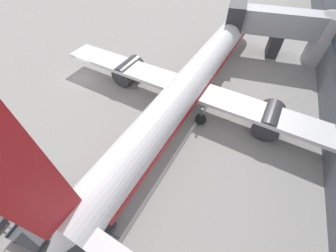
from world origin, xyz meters
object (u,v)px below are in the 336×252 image
Objects in this scene: airplane at (193,80)px; baggage_dolly_row_mid_a_col_c at (31,236)px; baggage_dolly_row_mid_b_col_b at (18,190)px; baggage_dolly_row_mid_b_col_c at (56,205)px; baggage_dolly_row_mid_b_col_d at (96,225)px.

airplane is 20.61m from baggage_dolly_row_mid_a_col_c.
baggage_dolly_row_mid_b_col_b and baggage_dolly_row_mid_b_col_c have the same top height.
baggage_dolly_row_mid_b_col_c is 3.87m from baggage_dolly_row_mid_b_col_d.
baggage_dolly_row_mid_b_col_b is 1.01× the size of baggage_dolly_row_mid_b_col_d.
baggage_dolly_row_mid_a_col_c is at bearing -147.75° from baggage_dolly_row_mid_b_col_d.
baggage_dolly_row_mid_b_col_d is (3.87, -0.03, 0.00)m from baggage_dolly_row_mid_b_col_c.
baggage_dolly_row_mid_b_col_b is (-9.59, -17.48, -2.37)m from airplane.
baggage_dolly_row_mid_b_col_c is (0.06, 2.51, 0.00)m from baggage_dolly_row_mid_a_col_c.
airplane reaches higher than baggage_dolly_row_mid_b_col_c.
baggage_dolly_row_mid_a_col_c and baggage_dolly_row_mid_b_col_c have the same top height.
baggage_dolly_row_mid_a_col_c is at bearing -91.36° from baggage_dolly_row_mid_b_col_c.
airplane is 18.21m from baggage_dolly_row_mid_b_col_c.
baggage_dolly_row_mid_b_col_d is (-1.75, -17.19, -2.37)m from airplane.
airplane is at bearing 84.19° from baggage_dolly_row_mid_b_col_d.
baggage_dolly_row_mid_a_col_c is (-5.68, -19.67, -2.37)m from airplane.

